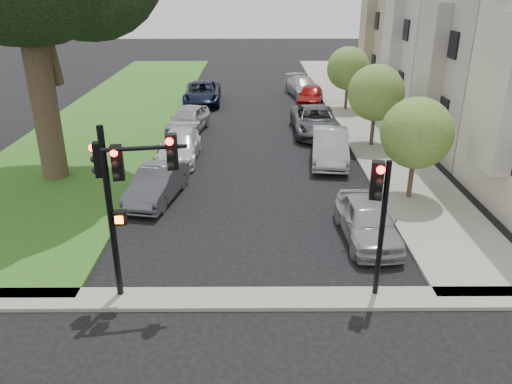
{
  "coord_description": "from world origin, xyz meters",
  "views": [
    {
      "loc": [
        -0.08,
        -9.53,
        8.16
      ],
      "look_at": [
        0.0,
        5.0,
        2.0
      ],
      "focal_mm": 35.0,
      "sensor_mm": 36.0,
      "label": 1
    }
  ],
  "objects_px": {
    "car_parked_7": "(188,119)",
    "car_parked_1": "(330,146)",
    "car_parked_3": "(310,95)",
    "car_parked_8": "(202,93)",
    "traffic_signal_main": "(123,184)",
    "car_parked_6": "(179,146)",
    "car_parked_2": "(315,121)",
    "car_parked_4": "(303,87)",
    "traffic_signal_secondary": "(379,205)",
    "small_tree_c": "(348,68)",
    "small_tree_a": "(417,133)",
    "small_tree_b": "(376,93)",
    "car_parked_0": "(367,220)",
    "car_parked_5": "(157,184)"
  },
  "relations": [
    {
      "from": "car_parked_7",
      "to": "car_parked_1",
      "type": "bearing_deg",
      "value": -25.71
    },
    {
      "from": "car_parked_3",
      "to": "car_parked_8",
      "type": "height_order",
      "value": "car_parked_8"
    },
    {
      "from": "traffic_signal_main",
      "to": "car_parked_6",
      "type": "xyz_separation_m",
      "value": [
        -0.31,
        11.69,
        -2.73
      ]
    },
    {
      "from": "car_parked_2",
      "to": "car_parked_4",
      "type": "distance_m",
      "value": 10.19
    },
    {
      "from": "traffic_signal_main",
      "to": "car_parked_1",
      "type": "distance_m",
      "value": 13.54
    },
    {
      "from": "traffic_signal_secondary",
      "to": "car_parked_3",
      "type": "bearing_deg",
      "value": 88.14
    },
    {
      "from": "small_tree_c",
      "to": "car_parked_3",
      "type": "relative_size",
      "value": 1.02
    },
    {
      "from": "car_parked_1",
      "to": "small_tree_a",
      "type": "bearing_deg",
      "value": -53.96
    },
    {
      "from": "small_tree_b",
      "to": "small_tree_c",
      "type": "height_order",
      "value": "small_tree_b"
    },
    {
      "from": "small_tree_c",
      "to": "car_parked_7",
      "type": "bearing_deg",
      "value": -152.84
    },
    {
      "from": "small_tree_c",
      "to": "car_parked_2",
      "type": "height_order",
      "value": "small_tree_c"
    },
    {
      "from": "car_parked_4",
      "to": "car_parked_8",
      "type": "xyz_separation_m",
      "value": [
        -7.47,
        -2.49,
        0.05
      ]
    },
    {
      "from": "small_tree_b",
      "to": "car_parked_6",
      "type": "xyz_separation_m",
      "value": [
        -9.92,
        -1.97,
        -2.2
      ]
    },
    {
      "from": "car_parked_7",
      "to": "car_parked_0",
      "type": "bearing_deg",
      "value": -50.55
    },
    {
      "from": "small_tree_a",
      "to": "car_parked_8",
      "type": "distance_m",
      "value": 19.93
    },
    {
      "from": "small_tree_a",
      "to": "car_parked_2",
      "type": "xyz_separation_m",
      "value": [
        -2.73,
        9.46,
        -2.0
      ]
    },
    {
      "from": "small_tree_a",
      "to": "traffic_signal_secondary",
      "type": "distance_m",
      "value": 7.4
    },
    {
      "from": "car_parked_7",
      "to": "car_parked_8",
      "type": "xyz_separation_m",
      "value": [
        0.13,
        7.34,
        -0.0
      ]
    },
    {
      "from": "small_tree_c",
      "to": "traffic_signal_main",
      "type": "xyz_separation_m",
      "value": [
        -9.61,
        -21.7,
        0.58
      ]
    },
    {
      "from": "small_tree_b",
      "to": "car_parked_7",
      "type": "relative_size",
      "value": 0.97
    },
    {
      "from": "traffic_signal_secondary",
      "to": "car_parked_7",
      "type": "xyz_separation_m",
      "value": [
        -7.05,
        16.58,
        -2.05
      ]
    },
    {
      "from": "car_parked_0",
      "to": "small_tree_c",
      "type": "bearing_deg",
      "value": 80.35
    },
    {
      "from": "small_tree_b",
      "to": "traffic_signal_main",
      "type": "relative_size",
      "value": 0.88
    },
    {
      "from": "car_parked_1",
      "to": "car_parked_4",
      "type": "relative_size",
      "value": 0.98
    },
    {
      "from": "car_parked_2",
      "to": "car_parked_4",
      "type": "relative_size",
      "value": 1.12
    },
    {
      "from": "small_tree_c",
      "to": "car_parked_6",
      "type": "distance_m",
      "value": 14.26
    },
    {
      "from": "car_parked_2",
      "to": "small_tree_b",
      "type": "bearing_deg",
      "value": -42.96
    },
    {
      "from": "traffic_signal_secondary",
      "to": "car_parked_1",
      "type": "distance_m",
      "value": 11.5
    },
    {
      "from": "small_tree_c",
      "to": "car_parked_0",
      "type": "distance_m",
      "value": 18.65
    },
    {
      "from": "traffic_signal_secondary",
      "to": "car_parked_6",
      "type": "bearing_deg",
      "value": 120.46
    },
    {
      "from": "car_parked_2",
      "to": "car_parked_7",
      "type": "bearing_deg",
      "value": 176.93
    },
    {
      "from": "car_parked_0",
      "to": "car_parked_7",
      "type": "xyz_separation_m",
      "value": [
        -7.64,
        13.21,
        0.05
      ]
    },
    {
      "from": "traffic_signal_main",
      "to": "car_parked_6",
      "type": "height_order",
      "value": "traffic_signal_main"
    },
    {
      "from": "car_parked_5",
      "to": "traffic_signal_secondary",
      "type": "bearing_deg",
      "value": -33.05
    },
    {
      "from": "traffic_signal_main",
      "to": "car_parked_2",
      "type": "bearing_deg",
      "value": 66.98
    },
    {
      "from": "small_tree_b",
      "to": "car_parked_2",
      "type": "height_order",
      "value": "small_tree_b"
    },
    {
      "from": "car_parked_2",
      "to": "car_parked_5",
      "type": "xyz_separation_m",
      "value": [
        -7.41,
        -9.47,
        -0.08
      ]
    },
    {
      "from": "car_parked_7",
      "to": "car_parked_3",
      "type": "bearing_deg",
      "value": 50.06
    },
    {
      "from": "car_parked_4",
      "to": "car_parked_5",
      "type": "bearing_deg",
      "value": -121.49
    },
    {
      "from": "small_tree_a",
      "to": "traffic_signal_secondary",
      "type": "xyz_separation_m",
      "value": [
        -3.02,
        -6.76,
        0.05
      ]
    },
    {
      "from": "small_tree_b",
      "to": "car_parked_7",
      "type": "height_order",
      "value": "small_tree_b"
    },
    {
      "from": "traffic_signal_secondary",
      "to": "car_parked_2",
      "type": "xyz_separation_m",
      "value": [
        0.29,
        16.22,
        -2.06
      ]
    },
    {
      "from": "car_parked_5",
      "to": "car_parked_8",
      "type": "bearing_deg",
      "value": 99.75
    },
    {
      "from": "small_tree_b",
      "to": "car_parked_7",
      "type": "distance_m",
      "value": 10.68
    },
    {
      "from": "car_parked_1",
      "to": "car_parked_2",
      "type": "bearing_deg",
      "value": 98.48
    },
    {
      "from": "car_parked_7",
      "to": "car_parked_8",
      "type": "relative_size",
      "value": 0.82
    },
    {
      "from": "car_parked_6",
      "to": "car_parked_7",
      "type": "distance_m",
      "value": 4.85
    },
    {
      "from": "car_parked_2",
      "to": "car_parked_3",
      "type": "xyz_separation_m",
      "value": [
        0.47,
        7.06,
        -0.05
      ]
    },
    {
      "from": "small_tree_c",
      "to": "car_parked_5",
      "type": "distance_m",
      "value": 18.23
    },
    {
      "from": "small_tree_c",
      "to": "traffic_signal_secondary",
      "type": "bearing_deg",
      "value": -97.91
    }
  ]
}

